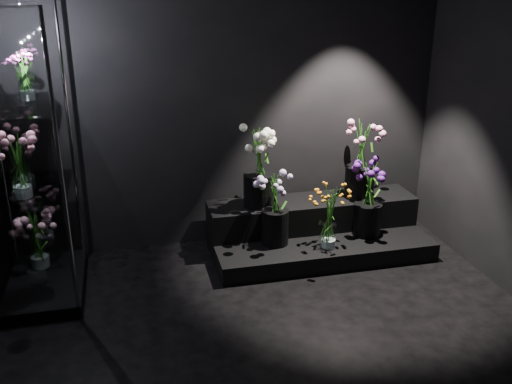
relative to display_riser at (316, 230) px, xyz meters
name	(u,v)px	position (x,y,z in m)	size (l,w,h in m)	color
floor	(288,361)	(-0.75, -1.60, -0.18)	(4.00, 4.00, 0.00)	black
wall_back	(228,97)	(-0.75, 0.40, 1.22)	(4.00, 4.00, 0.00)	black
display_riser	(316,230)	(0.00, 0.00, 0.00)	(1.99, 0.88, 0.44)	black
display_case	(27,159)	(-2.42, -0.24, 0.95)	(0.62, 1.03, 2.26)	black
bouquet_orange_bells	(330,217)	(0.00, -0.35, 0.27)	(0.35, 0.35, 0.56)	white
bouquet_lilac	(275,205)	(-0.44, -0.16, 0.35)	(0.45, 0.45, 0.65)	black
bouquet_purple	(369,196)	(0.44, -0.17, 0.36)	(0.45, 0.45, 0.69)	black
bouquet_cream_roses	(259,164)	(-0.53, 0.10, 0.66)	(0.38, 0.38, 0.72)	black
bouquet_pink_roses	(361,155)	(0.45, 0.08, 0.68)	(0.42, 0.42, 0.75)	black
bouquet_case_pink	(19,165)	(-2.46, -0.38, 0.94)	(0.35, 0.35, 0.47)	white
bouquet_case_magenta	(25,74)	(-2.37, -0.08, 1.56)	(0.24, 0.24, 0.38)	white
bouquet_case_base_pink	(37,238)	(-2.47, -0.01, 0.19)	(0.38, 0.38, 0.50)	white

